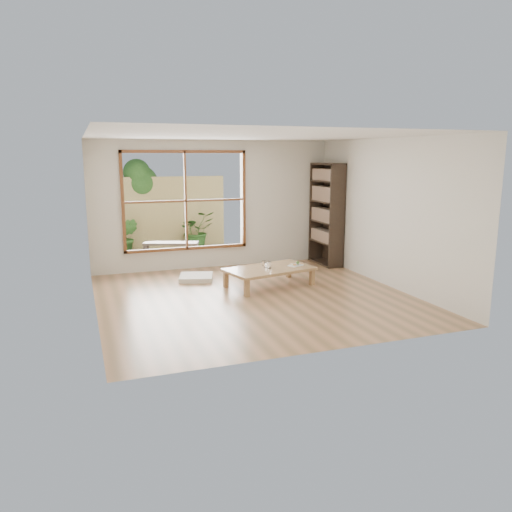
% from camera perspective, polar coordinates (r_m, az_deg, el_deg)
% --- Properties ---
extents(ground, '(5.00, 5.00, 0.00)m').
position_cam_1_polar(ground, '(8.29, -0.21, -4.66)').
color(ground, tan).
rests_on(ground, ground).
extents(low_table, '(1.68, 1.18, 0.33)m').
position_cam_1_polar(low_table, '(8.87, 1.54, -1.62)').
color(low_table, tan).
rests_on(low_table, ground).
extents(floor_cushion, '(0.75, 0.75, 0.09)m').
position_cam_1_polar(floor_cushion, '(9.45, -6.86, -2.44)').
color(floor_cushion, beige).
rests_on(floor_cushion, ground).
extents(bookshelf, '(0.34, 0.96, 2.14)m').
position_cam_1_polar(bookshelf, '(10.71, 8.06, 4.75)').
color(bookshelf, '#32251B').
rests_on(bookshelf, ground).
extents(glass_tall, '(0.07, 0.07, 0.13)m').
position_cam_1_polar(glass_tall, '(8.80, 1.52, -1.02)').
color(glass_tall, silver).
rests_on(glass_tall, low_table).
extents(glass_mid, '(0.06, 0.06, 0.09)m').
position_cam_1_polar(glass_mid, '(8.92, 1.47, -0.98)').
color(glass_mid, silver).
rests_on(glass_mid, low_table).
extents(glass_short, '(0.07, 0.07, 0.09)m').
position_cam_1_polar(glass_short, '(9.02, 0.93, -0.84)').
color(glass_short, silver).
rests_on(glass_short, low_table).
extents(glass_small, '(0.06, 0.06, 0.08)m').
position_cam_1_polar(glass_small, '(8.88, 1.11, -1.07)').
color(glass_small, silver).
rests_on(glass_small, low_table).
extents(food_tray, '(0.30, 0.26, 0.08)m').
position_cam_1_polar(food_tray, '(9.06, 4.57, -0.99)').
color(food_tray, white).
rests_on(food_tray, low_table).
extents(deck, '(2.80, 2.00, 0.05)m').
position_cam_1_polar(deck, '(11.48, -9.03, -0.25)').
color(deck, '#3A332A').
rests_on(deck, ground).
extents(garden_bench, '(1.24, 0.74, 0.38)m').
position_cam_1_polar(garden_bench, '(11.25, -9.68, 1.27)').
color(garden_bench, '#32251B').
rests_on(garden_bench, deck).
extents(bamboo_fence, '(2.80, 0.06, 1.80)m').
position_cam_1_polar(bamboo_fence, '(12.32, -10.05, 4.74)').
color(bamboo_fence, tan).
rests_on(bamboo_fence, ground).
extents(shrub_right, '(0.98, 0.89, 0.94)m').
position_cam_1_polar(shrub_right, '(12.30, -6.83, 2.93)').
color(shrub_right, '#2D5720').
rests_on(shrub_right, deck).
extents(shrub_left, '(0.55, 0.49, 0.86)m').
position_cam_1_polar(shrub_left, '(11.81, -14.49, 2.10)').
color(shrub_left, '#2D5720').
rests_on(shrub_left, deck).
extents(garden_tree, '(1.04, 0.85, 2.22)m').
position_cam_1_polar(garden_tree, '(12.46, -13.51, 8.03)').
color(garden_tree, '#4C3D2D').
rests_on(garden_tree, ground).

